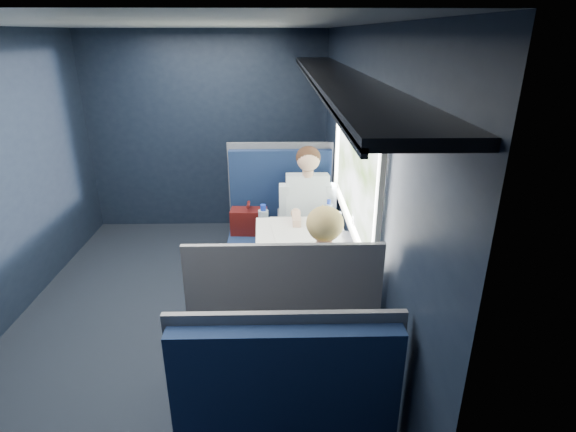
{
  "coord_description": "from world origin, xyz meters",
  "views": [
    {
      "loc": [
        0.82,
        -3.18,
        2.25
      ],
      "look_at": [
        0.9,
        0.0,
        0.95
      ],
      "focal_mm": 28.0,
      "sensor_mm": 36.0,
      "label": 1
    }
  ],
  "objects_px": {
    "laptop": "(347,233)",
    "bottle_small": "(329,213)",
    "seat_bay_near": "(279,232)",
    "seat_row_front": "(280,201)",
    "cup": "(337,218)",
    "seat_bay_far": "(283,347)",
    "man": "(308,210)",
    "woman": "(322,290)",
    "table": "(305,249)"
  },
  "relations": [
    {
      "from": "laptop",
      "to": "bottle_small",
      "type": "relative_size",
      "value": 1.62
    },
    {
      "from": "seat_bay_near",
      "to": "laptop",
      "type": "relative_size",
      "value": 3.67
    },
    {
      "from": "seat_row_front",
      "to": "cup",
      "type": "height_order",
      "value": "seat_row_front"
    },
    {
      "from": "seat_bay_near",
      "to": "seat_row_front",
      "type": "bearing_deg",
      "value": 89.09
    },
    {
      "from": "laptop",
      "to": "seat_bay_far",
      "type": "bearing_deg",
      "value": -120.34
    },
    {
      "from": "seat_bay_far",
      "to": "man",
      "type": "bearing_deg",
      "value": 80.97
    },
    {
      "from": "seat_row_front",
      "to": "man",
      "type": "height_order",
      "value": "man"
    },
    {
      "from": "seat_row_front",
      "to": "man",
      "type": "distance_m",
      "value": 1.17
    },
    {
      "from": "seat_row_front",
      "to": "woman",
      "type": "height_order",
      "value": "woman"
    },
    {
      "from": "woman",
      "to": "bottle_small",
      "type": "distance_m",
      "value": 1.07
    },
    {
      "from": "seat_bay_near",
      "to": "woman",
      "type": "height_order",
      "value": "woman"
    },
    {
      "from": "table",
      "to": "man",
      "type": "relative_size",
      "value": 0.76
    },
    {
      "from": "table",
      "to": "laptop",
      "type": "height_order",
      "value": "laptop"
    },
    {
      "from": "table",
      "to": "man",
      "type": "xyz_separation_m",
      "value": [
        0.07,
        0.7,
        0.06
      ]
    },
    {
      "from": "seat_bay_far",
      "to": "bottle_small",
      "type": "distance_m",
      "value": 1.36
    },
    {
      "from": "table",
      "to": "cup",
      "type": "xyz_separation_m",
      "value": [
        0.3,
        0.35,
        0.12
      ]
    },
    {
      "from": "man",
      "to": "laptop",
      "type": "relative_size",
      "value": 3.85
    },
    {
      "from": "seat_bay_near",
      "to": "cup",
      "type": "distance_m",
      "value": 0.81
    },
    {
      "from": "seat_bay_far",
      "to": "cup",
      "type": "xyz_separation_m",
      "value": [
        0.48,
        1.22,
        0.37
      ]
    },
    {
      "from": "man",
      "to": "table",
      "type": "bearing_deg",
      "value": -95.52
    },
    {
      "from": "laptop",
      "to": "cup",
      "type": "relative_size",
      "value": 3.65
    },
    {
      "from": "woman",
      "to": "seat_bay_far",
      "type": "bearing_deg",
      "value": -146.18
    },
    {
      "from": "seat_bay_near",
      "to": "seat_bay_far",
      "type": "bearing_deg",
      "value": -89.52
    },
    {
      "from": "woman",
      "to": "bottle_small",
      "type": "bearing_deg",
      "value": 81.76
    },
    {
      "from": "table",
      "to": "seat_row_front",
      "type": "height_order",
      "value": "seat_row_front"
    },
    {
      "from": "seat_bay_near",
      "to": "woman",
      "type": "bearing_deg",
      "value": -80.48
    },
    {
      "from": "seat_bay_near",
      "to": "bottle_small",
      "type": "relative_size",
      "value": 5.94
    },
    {
      "from": "man",
      "to": "laptop",
      "type": "distance_m",
      "value": 0.75
    },
    {
      "from": "seat_bay_far",
      "to": "table",
      "type": "bearing_deg",
      "value": 78.22
    },
    {
      "from": "seat_row_front",
      "to": "laptop",
      "type": "xyz_separation_m",
      "value": [
        0.51,
        -1.8,
        0.39
      ]
    },
    {
      "from": "bottle_small",
      "to": "seat_bay_near",
      "type": "bearing_deg",
      "value": 128.68
    },
    {
      "from": "cup",
      "to": "seat_row_front",
      "type": "bearing_deg",
      "value": 108.35
    },
    {
      "from": "seat_row_front",
      "to": "bottle_small",
      "type": "height_order",
      "value": "seat_row_front"
    },
    {
      "from": "man",
      "to": "woman",
      "type": "bearing_deg",
      "value": -90.0
    },
    {
      "from": "table",
      "to": "seat_bay_near",
      "type": "bearing_deg",
      "value": 102.76
    },
    {
      "from": "seat_bay_near",
      "to": "man",
      "type": "distance_m",
      "value": 0.43
    },
    {
      "from": "table",
      "to": "bottle_small",
      "type": "distance_m",
      "value": 0.45
    },
    {
      "from": "table",
      "to": "man",
      "type": "height_order",
      "value": "man"
    },
    {
      "from": "seat_row_front",
      "to": "bottle_small",
      "type": "relative_size",
      "value": 5.47
    },
    {
      "from": "seat_row_front",
      "to": "table",
      "type": "bearing_deg",
      "value": -84.2
    },
    {
      "from": "man",
      "to": "cup",
      "type": "bearing_deg",
      "value": -56.64
    },
    {
      "from": "seat_bay_near",
      "to": "cup",
      "type": "height_order",
      "value": "seat_bay_near"
    },
    {
      "from": "seat_bay_near",
      "to": "cup",
      "type": "xyz_separation_m",
      "value": [
        0.49,
        -0.52,
        0.36
      ]
    },
    {
      "from": "seat_bay_far",
      "to": "laptop",
      "type": "height_order",
      "value": "seat_bay_far"
    },
    {
      "from": "woman",
      "to": "table",
      "type": "bearing_deg",
      "value": 95.45
    },
    {
      "from": "seat_bay_near",
      "to": "seat_bay_far",
      "type": "relative_size",
      "value": 1.0
    },
    {
      "from": "laptop",
      "to": "bottle_small",
      "type": "height_order",
      "value": "laptop"
    },
    {
      "from": "woman",
      "to": "cup",
      "type": "relative_size",
      "value": 14.03
    },
    {
      "from": "seat_bay_far",
      "to": "cup",
      "type": "height_order",
      "value": "seat_bay_far"
    },
    {
      "from": "seat_bay_near",
      "to": "cup",
      "type": "relative_size",
      "value": 13.38
    }
  ]
}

